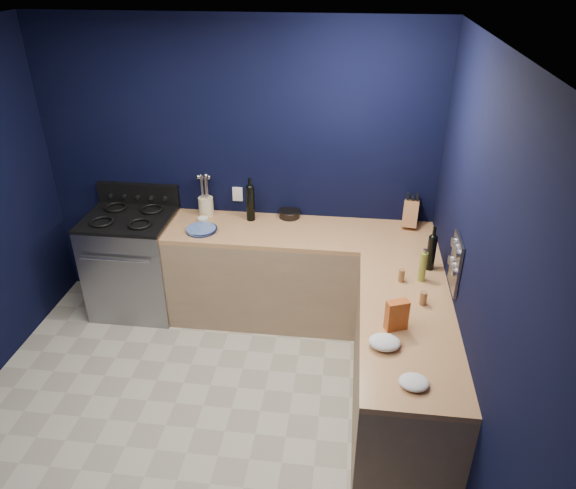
% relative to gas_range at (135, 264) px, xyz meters
% --- Properties ---
extents(floor, '(3.50, 3.50, 0.02)m').
position_rel_gas_range_xyz_m(floor, '(0.93, -1.42, -0.47)').
color(floor, '#B5B09E').
rests_on(floor, ground).
extents(ceiling, '(3.50, 3.50, 0.02)m').
position_rel_gas_range_xyz_m(ceiling, '(0.93, -1.42, 2.15)').
color(ceiling, silver).
rests_on(ceiling, ground).
extents(wall_back, '(3.50, 0.02, 2.60)m').
position_rel_gas_range_xyz_m(wall_back, '(0.93, 0.34, 0.84)').
color(wall_back, black).
rests_on(wall_back, ground).
extents(wall_right, '(0.02, 3.50, 2.60)m').
position_rel_gas_range_xyz_m(wall_right, '(2.69, -1.42, 0.84)').
color(wall_right, black).
rests_on(wall_right, ground).
extents(cab_back, '(2.30, 0.63, 0.86)m').
position_rel_gas_range_xyz_m(cab_back, '(1.53, 0.02, -0.03)').
color(cab_back, '#9B7D5F').
rests_on(cab_back, floor).
extents(top_back, '(2.30, 0.63, 0.04)m').
position_rel_gas_range_xyz_m(top_back, '(1.53, 0.02, 0.42)').
color(top_back, '#93613B').
rests_on(top_back, cab_back).
extents(cab_right, '(0.63, 1.67, 0.86)m').
position_rel_gas_range_xyz_m(cab_right, '(2.37, -1.13, -0.03)').
color(cab_right, '#9B7D5F').
rests_on(cab_right, floor).
extents(top_right, '(0.63, 1.67, 0.04)m').
position_rel_gas_range_xyz_m(top_right, '(2.37, -1.13, 0.42)').
color(top_right, '#93613B').
rests_on(top_right, cab_right).
extents(gas_range, '(0.76, 0.66, 0.92)m').
position_rel_gas_range_xyz_m(gas_range, '(0.00, 0.00, 0.00)').
color(gas_range, gray).
rests_on(gas_range, floor).
extents(oven_door, '(0.59, 0.02, 0.42)m').
position_rel_gas_range_xyz_m(oven_door, '(0.00, -0.32, -0.01)').
color(oven_door, black).
rests_on(oven_door, gas_range).
extents(cooktop, '(0.76, 0.66, 0.03)m').
position_rel_gas_range_xyz_m(cooktop, '(0.00, 0.00, 0.48)').
color(cooktop, black).
rests_on(cooktop, gas_range).
extents(backguard, '(0.76, 0.06, 0.20)m').
position_rel_gas_range_xyz_m(backguard, '(0.00, 0.30, 0.58)').
color(backguard, black).
rests_on(backguard, gas_range).
extents(spice_panel, '(0.02, 0.28, 0.38)m').
position_rel_gas_range_xyz_m(spice_panel, '(2.67, -0.87, 0.72)').
color(spice_panel, gray).
rests_on(spice_panel, wall_right).
extents(wall_outlet, '(0.09, 0.02, 0.13)m').
position_rel_gas_range_xyz_m(wall_outlet, '(0.93, 0.32, 0.62)').
color(wall_outlet, white).
rests_on(wall_outlet, wall_back).
extents(plate_stack, '(0.30, 0.30, 0.03)m').
position_rel_gas_range_xyz_m(plate_stack, '(0.69, -0.10, 0.46)').
color(plate_stack, '#3B5D98').
rests_on(plate_stack, top_back).
extents(ramekin, '(0.10, 0.10, 0.04)m').
position_rel_gas_range_xyz_m(ramekin, '(0.66, 0.09, 0.46)').
color(ramekin, white).
rests_on(ramekin, top_back).
extents(utensil_crock, '(0.15, 0.15, 0.17)m').
position_rel_gas_range_xyz_m(utensil_crock, '(0.65, 0.23, 0.52)').
color(utensil_crock, '#F3E8C6').
rests_on(utensil_crock, top_back).
extents(wine_bottle_back, '(0.09, 0.09, 0.31)m').
position_rel_gas_range_xyz_m(wine_bottle_back, '(1.07, 0.18, 0.60)').
color(wine_bottle_back, black).
rests_on(wine_bottle_back, top_back).
extents(lemon_basket, '(0.19, 0.19, 0.07)m').
position_rel_gas_range_xyz_m(lemon_basket, '(1.41, 0.27, 0.48)').
color(lemon_basket, black).
rests_on(lemon_basket, top_back).
extents(knife_block, '(0.16, 0.28, 0.28)m').
position_rel_gas_range_xyz_m(knife_block, '(2.47, 0.25, 0.55)').
color(knife_block, '#935F38').
rests_on(knife_block, top_back).
extents(wine_bottle_right, '(0.08, 0.08, 0.27)m').
position_rel_gas_range_xyz_m(wine_bottle_right, '(2.56, -0.48, 0.58)').
color(wine_bottle_right, black).
rests_on(wine_bottle_right, top_right).
extents(oil_bottle, '(0.07, 0.07, 0.23)m').
position_rel_gas_range_xyz_m(oil_bottle, '(2.49, -0.66, 0.56)').
color(oil_bottle, olive).
rests_on(oil_bottle, top_right).
extents(spice_jar_near, '(0.05, 0.05, 0.10)m').
position_rel_gas_range_xyz_m(spice_jar_near, '(2.34, -0.69, 0.49)').
color(spice_jar_near, olive).
rests_on(spice_jar_near, top_right).
extents(spice_jar_far, '(0.06, 0.06, 0.10)m').
position_rel_gas_range_xyz_m(spice_jar_far, '(2.47, -0.97, 0.49)').
color(spice_jar_far, olive).
rests_on(spice_jar_far, top_right).
extents(crouton_bag, '(0.15, 0.11, 0.21)m').
position_rel_gas_range_xyz_m(crouton_bag, '(2.27, -1.26, 0.54)').
color(crouton_bag, '#AB1621').
rests_on(crouton_bag, top_right).
extents(towel_front, '(0.25, 0.23, 0.07)m').
position_rel_gas_range_xyz_m(towel_front, '(2.20, -1.45, 0.47)').
color(towel_front, white).
rests_on(towel_front, top_right).
extents(towel_end, '(0.20, 0.19, 0.05)m').
position_rel_gas_range_xyz_m(towel_end, '(2.35, -1.76, 0.47)').
color(towel_end, white).
rests_on(towel_end, top_right).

